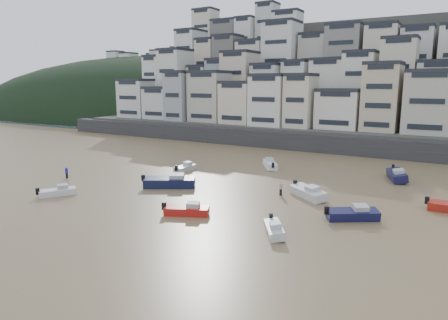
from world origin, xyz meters
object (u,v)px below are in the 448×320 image
Objects in this scene: boat_j at (57,190)px; boat_i at (397,174)px; boat_c at (169,180)px; boat_a at (187,209)px; boat_e at (308,191)px; boat_h at (270,163)px; boat_b at (274,228)px; boat_d at (353,212)px; person_blue at (67,172)px; person_pink at (281,188)px; boat_f at (185,167)px.

boat_i is at bearing -18.73° from boat_j.
boat_a is at bearing -73.12° from boat_c.
boat_a is 32.31m from boat_i.
boat_h is (-11.02, 13.41, -0.05)m from boat_e.
boat_b is 9.25m from boat_d.
boat_b and boat_j have the same top height.
boat_j is (-26.73, -14.78, -0.20)m from boat_e.
boat_i is 3.74× the size of person_blue.
boat_a is 0.83× the size of boat_e.
boat_e reaches higher than boat_b.
person_blue is (-33.32, -8.28, 0.04)m from boat_e.
person_pink is (23.53, 14.02, 0.24)m from boat_j.
person_pink is (7.82, -14.18, 0.08)m from boat_h.
person_pink reaches higher than boat_d.
boat_d is at bearing -108.63° from boat_f.
person_blue reaches higher than boat_b.
boat_a is at bearing -115.00° from person_pink.
boat_f is at bearing 84.12° from boat_c.
boat_h is at bearing 44.21° from person_blue.
boat_d is 39.92m from person_blue.
boat_f is (-12.76, 17.19, -0.04)m from boat_a.
boat_d is 0.93× the size of boat_e.
boat_b is 0.97× the size of boat_f.
boat_c is at bearing -70.07° from boat_i.
boat_c reaches higher than boat_j.
boat_e is 1.32× the size of boat_j.
boat_h is at bearing 166.34° from boat_e.
boat_j is 27.39m from person_pink.
boat_e is 3.50× the size of person_pink.
boat_i is 1.41× the size of boat_j.
boat_c is 13.79m from boat_j.
boat_c is (-18.65, 8.30, 0.37)m from boat_b.
boat_b is 2.66× the size of person_blue.
person_blue is at bearing -165.98° from person_pink.
person_blue is at bearing 145.55° from boat_a.
boat_d is at bearing -43.62° from boat_j.
person_pink is at bearing 175.71° from boat_h.
boat_d is 29.69m from boat_f.
boat_h reaches higher than boat_d.
boat_d is 0.87× the size of boat_i.
boat_i is at bearing 29.52° from person_blue.
boat_h is (-2.26, 26.08, 0.09)m from boat_a.
boat_e is 1.27× the size of boat_f.
boat_c is at bearing -154.89° from boat_f.
boat_c reaches higher than boat_a.
boat_b is 0.82× the size of boat_d.
boat_h is 3.31× the size of person_blue.
boat_h is (6.33, 18.10, -0.21)m from boat_c.
person_blue is (-41.18, -23.32, -0.02)m from boat_i.
boat_h is at bearing 1.37° from boat_j.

